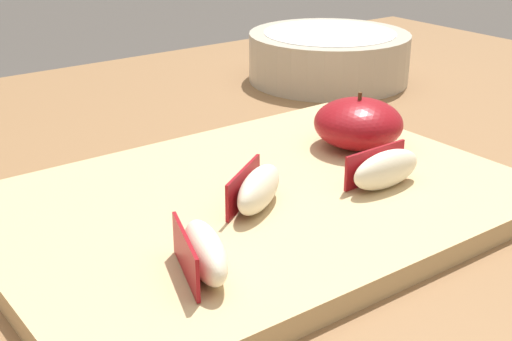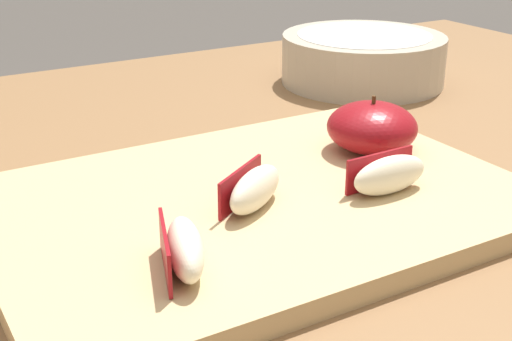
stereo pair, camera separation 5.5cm
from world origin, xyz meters
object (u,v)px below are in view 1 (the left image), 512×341
object	(u,v)px
apple_wedge_middle	(385,169)
ceramic_fruit_bowl	(329,55)
cutting_board	(256,204)
apple_half_skin_up	(358,123)
apple_wedge_front	(258,189)
apple_wedge_left	(204,252)

from	to	relation	value
apple_wedge_middle	ceramic_fruit_bowl	size ratio (longest dim) A/B	0.33
cutting_board	ceramic_fruit_bowl	bearing A→B (deg)	40.09
apple_half_skin_up	apple_wedge_front	world-z (taller)	apple_half_skin_up
cutting_board	ceramic_fruit_bowl	xyz separation A→B (m)	(0.32, 0.27, 0.02)
apple_wedge_front	ceramic_fruit_bowl	size ratio (longest dim) A/B	0.34
apple_wedge_left	apple_wedge_front	bearing A→B (deg)	34.14
apple_wedge_left	apple_half_skin_up	bearing A→B (deg)	24.37
apple_half_skin_up	apple_wedge_middle	bearing A→B (deg)	-120.59
cutting_board	apple_half_skin_up	distance (m)	0.15
cutting_board	apple_wedge_middle	world-z (taller)	apple_wedge_middle
cutting_board	apple_wedge_left	distance (m)	0.13
apple_wedge_front	cutting_board	bearing A→B (deg)	56.06
cutting_board	apple_wedge_left	size ratio (longest dim) A/B	5.73
apple_wedge_left	apple_wedge_middle	distance (m)	0.19
apple_half_skin_up	apple_wedge_front	xyz separation A→B (m)	(-0.15, -0.05, -0.01)
cutting_board	ceramic_fruit_bowl	distance (m)	0.42
apple_half_skin_up	ceramic_fruit_bowl	bearing A→B (deg)	53.17
apple_wedge_middle	ceramic_fruit_bowl	xyz separation A→B (m)	(0.23, 0.32, 0.00)
apple_wedge_left	ceramic_fruit_bowl	xyz separation A→B (m)	(0.42, 0.35, 0.00)
apple_half_skin_up	apple_wedge_front	size ratio (longest dim) A/B	1.16
apple_wedge_left	ceramic_fruit_bowl	distance (m)	0.54
apple_half_skin_up	ceramic_fruit_bowl	size ratio (longest dim) A/B	0.39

